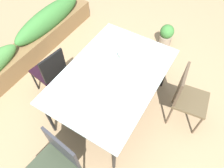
# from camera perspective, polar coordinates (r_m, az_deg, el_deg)

# --- Properties ---
(ground_plane) EXTENTS (12.00, 12.00, 0.00)m
(ground_plane) POSITION_cam_1_polar(r_m,az_deg,el_deg) (3.23, -0.66, -5.84)
(ground_plane) COLOR #9E7F5B
(dining_table) EXTENTS (1.69, 1.15, 0.77)m
(dining_table) POSITION_cam_1_polar(r_m,az_deg,el_deg) (2.62, 0.00, 2.06)
(dining_table) COLOR #B2C6C1
(dining_table) RESTS_ON ground
(chair_far_side) EXTENTS (0.46, 0.46, 0.86)m
(chair_far_side) POSITION_cam_1_polar(r_m,az_deg,el_deg) (3.13, -16.60, 3.69)
(chair_far_side) COLOR black
(chair_far_side) RESTS_ON ground
(chair_near_right) EXTENTS (0.48, 0.48, 0.93)m
(chair_near_right) POSITION_cam_1_polar(r_m,az_deg,el_deg) (2.86, 19.94, -3.00)
(chair_near_right) COLOR brown
(chair_near_right) RESTS_ON ground
(chair_end_left) EXTENTS (0.52, 0.52, 0.89)m
(chair_end_left) POSITION_cam_1_polar(r_m,az_deg,el_deg) (2.42, -15.50, -20.51)
(chair_end_left) COLOR #313A2A
(chair_end_left) RESTS_ON ground
(flower_vase) EXTENTS (0.08, 0.08, 0.24)m
(flower_vase) POSITION_cam_1_polar(r_m,az_deg,el_deg) (2.66, 1.87, 6.82)
(flower_vase) COLOR silver
(flower_vase) RESTS_ON dining_table
(planter_box) EXTENTS (3.56, 0.37, 0.68)m
(planter_box) POSITION_cam_1_polar(r_m,az_deg,el_deg) (3.85, -24.13, 8.25)
(planter_box) COLOR brown
(planter_box) RESTS_ON ground
(potted_plant) EXTENTS (0.25, 0.25, 0.47)m
(potted_plant) POSITION_cam_1_polar(r_m,az_deg,el_deg) (4.05, 14.69, 12.79)
(potted_plant) COLOR gray
(potted_plant) RESTS_ON ground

